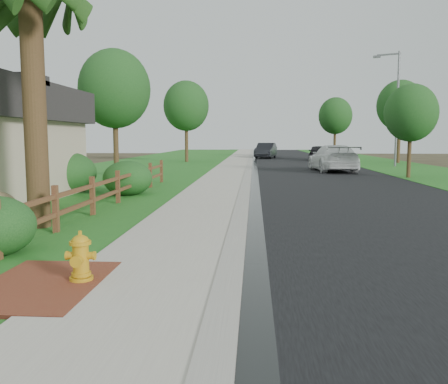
# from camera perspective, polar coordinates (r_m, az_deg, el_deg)

# --- Properties ---
(ground) EXTENTS (120.00, 120.00, 0.00)m
(ground) POSITION_cam_1_polar(r_m,az_deg,el_deg) (7.60, -2.27, -9.76)
(ground) COLOR #352C1C
(road) EXTENTS (8.00, 90.00, 0.02)m
(road) POSITION_cam_1_polar(r_m,az_deg,el_deg) (42.48, 8.83, 3.56)
(road) COLOR black
(road) RESTS_ON ground
(curb) EXTENTS (0.40, 90.00, 0.12)m
(curb) POSITION_cam_1_polar(r_m,az_deg,el_deg) (42.31, 3.15, 3.68)
(curb) COLOR gray
(curb) RESTS_ON ground
(wet_gutter) EXTENTS (0.50, 90.00, 0.00)m
(wet_gutter) POSITION_cam_1_polar(r_m,az_deg,el_deg) (42.31, 3.63, 3.63)
(wet_gutter) COLOR black
(wet_gutter) RESTS_ON road
(sidewalk) EXTENTS (2.20, 90.00, 0.10)m
(sidewalk) POSITION_cam_1_polar(r_m,az_deg,el_deg) (42.34, 1.39, 3.68)
(sidewalk) COLOR #ADA496
(sidewalk) RESTS_ON ground
(grass_strip) EXTENTS (1.60, 90.00, 0.06)m
(grass_strip) POSITION_cam_1_polar(r_m,az_deg,el_deg) (42.46, -1.18, 3.66)
(grass_strip) COLOR #1A5D1F
(grass_strip) RESTS_ON ground
(lawn_near) EXTENTS (9.00, 90.00, 0.04)m
(lawn_near) POSITION_cam_1_polar(r_m,az_deg,el_deg) (43.21, -8.08, 3.64)
(lawn_near) COLOR #1A5D1F
(lawn_near) RESTS_ON ground
(verge_far) EXTENTS (6.00, 90.00, 0.04)m
(verge_far) POSITION_cam_1_polar(r_m,az_deg,el_deg) (43.65, 17.91, 3.41)
(verge_far) COLOR #1A5D1F
(verge_far) RESTS_ON ground
(brick_patch) EXTENTS (1.60, 2.40, 0.11)m
(brick_patch) POSITION_cam_1_polar(r_m,az_deg,el_deg) (7.22, -21.09, -10.62)
(brick_patch) COLOR brown
(brick_patch) RESTS_ON ground
(ranch_fence) EXTENTS (0.12, 16.92, 1.10)m
(ranch_fence) POSITION_cam_1_polar(r_m,az_deg,el_deg) (14.41, -13.99, 0.29)
(ranch_fence) COLOR #4B2519
(ranch_fence) RESTS_ON ground
(fire_hydrant) EXTENTS (0.47, 0.38, 0.72)m
(fire_hydrant) POSITION_cam_1_polar(r_m,az_deg,el_deg) (7.11, -16.87, -7.59)
(fire_hydrant) COLOR gold
(fire_hydrant) RESTS_ON sidewalk
(white_suv) EXTENTS (2.75, 5.92, 1.67)m
(white_suv) POSITION_cam_1_polar(r_m,az_deg,el_deg) (31.21, 12.97, 4.00)
(white_suv) COLOR white
(white_suv) RESTS_ON road
(dark_car_mid) EXTENTS (2.27, 4.51, 1.47)m
(dark_car_mid) POSITION_cam_1_polar(r_m,az_deg,el_deg) (45.82, 11.24, 4.66)
(dark_car_mid) COLOR black
(dark_car_mid) RESTS_ON road
(dark_car_far) EXTENTS (2.60, 5.14, 1.62)m
(dark_car_far) POSITION_cam_1_polar(r_m,az_deg,el_deg) (50.62, 5.06, 5.00)
(dark_car_far) COLOR black
(dark_car_far) RESTS_ON road
(streetlight) EXTENTS (1.83, 0.96, 8.43)m
(streetlight) POSITION_cam_1_polar(r_m,az_deg,el_deg) (37.65, 19.91, 10.14)
(streetlight) COLOR slate
(streetlight) RESTS_ON ground
(shrub_c) EXTENTS (1.88, 1.88, 1.30)m
(shrub_c) POSITION_cam_1_polar(r_m,az_deg,el_deg) (17.84, -11.52, 1.62)
(shrub_c) COLOR #174017
(shrub_c) RESTS_ON ground
(shrub_d) EXTENTS (2.98, 2.98, 1.63)m
(shrub_d) POSITION_cam_1_polar(r_m,az_deg,el_deg) (19.20, -18.60, 2.24)
(shrub_d) COLOR #174017
(shrub_d) RESTS_ON ground
(tree_near_left) EXTENTS (3.97, 3.97, 7.03)m
(tree_near_left) POSITION_cam_1_polar(r_m,az_deg,el_deg) (27.54, -13.04, 11.98)
(tree_near_left) COLOR #3B2F18
(tree_near_left) RESTS_ON ground
(tree_near_right) EXTENTS (2.77, 2.77, 4.98)m
(tree_near_right) POSITION_cam_1_polar(r_m,az_deg,el_deg) (27.14, 21.58, 8.84)
(tree_near_right) COLOR #3B2F18
(tree_near_right) RESTS_ON ground
(tree_mid_left) EXTENTS (4.00, 4.00, 7.15)m
(tree_mid_left) POSITION_cam_1_polar(r_m,az_deg,el_deg) (42.42, -4.57, 10.27)
(tree_mid_left) COLOR #3B2F18
(tree_mid_left) RESTS_ON ground
(tree_mid_right) EXTENTS (3.86, 3.86, 7.00)m
(tree_mid_right) POSITION_cam_1_polar(r_m,az_deg,el_deg) (43.10, 20.43, 9.73)
(tree_mid_right) COLOR #3B2F18
(tree_mid_right) RESTS_ON ground
(tree_far_right) EXTENTS (3.40, 3.40, 6.27)m
(tree_far_right) POSITION_cam_1_polar(r_m,az_deg,el_deg) (50.17, 13.25, 8.90)
(tree_far_right) COLOR #3B2F18
(tree_far_right) RESTS_ON ground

